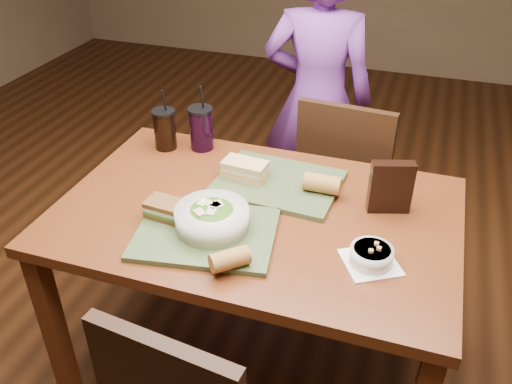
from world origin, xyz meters
The scene contains 15 objects.
ground centered at (0.00, 0.00, 0.00)m, with size 6.00×6.00×0.00m, color #381C0B.
dining_table centered at (0.00, 0.00, 0.66)m, with size 1.30×0.85×0.75m.
chair_far centered at (0.19, 0.65, 0.50)m, with size 0.43×0.43×0.91m.
diner centered at (-0.03, 1.00, 0.72)m, with size 0.53×0.35×1.45m, color #6E3188.
tray_near centered at (-0.10, -0.18, 0.76)m, with size 0.42×0.32×0.02m, color #3E4E2B.
tray_far centered at (0.02, 0.17, 0.76)m, with size 0.42×0.32×0.02m, color #3E4E2B.
salad_bowl centered at (-0.09, -0.15, 0.81)m, with size 0.23×0.23×0.08m.
soup_bowl centered at (0.40, -0.15, 0.78)m, with size 0.20×0.20×0.06m.
sandwich_near centered at (-0.25, -0.15, 0.80)m, with size 0.12×0.09×0.06m.
sandwich_far centered at (-0.09, 0.16, 0.80)m, with size 0.16×0.10×0.06m.
baguette_near centered at (0.03, -0.31, 0.80)m, with size 0.06×0.06×0.11m, color #AD7533.
baguette_far centered at (0.18, 0.15, 0.80)m, with size 0.06×0.06×0.12m, color #AD7533.
cup_cola centered at (-0.47, 0.30, 0.83)m, with size 0.09×0.09×0.24m.
cup_berry centered at (-0.34, 0.34, 0.84)m, with size 0.10×0.10×0.26m.
chip_bag centered at (0.41, 0.14, 0.84)m, with size 0.14×0.04×0.18m, color black.
Camera 1 is at (0.46, -1.38, 1.77)m, focal length 38.00 mm.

